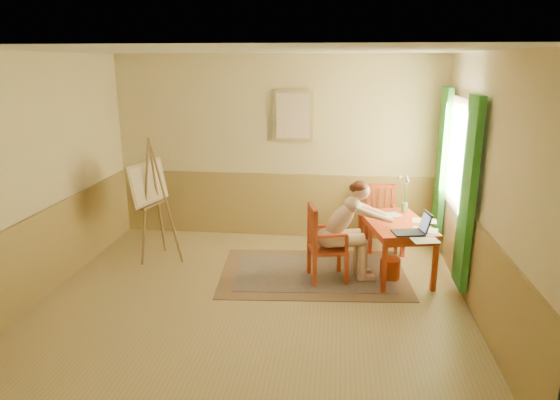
# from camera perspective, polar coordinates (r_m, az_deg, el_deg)

# --- Properties ---
(room) EXTENTS (5.04, 4.54, 2.84)m
(room) POSITION_cam_1_polar(r_m,az_deg,el_deg) (5.57, -3.23, 2.04)
(room) COLOR tan
(room) RESTS_ON ground
(wainscot) EXTENTS (5.00, 4.50, 1.00)m
(wainscot) POSITION_cam_1_polar(r_m,az_deg,el_deg) (6.58, -1.91, -3.97)
(wainscot) COLOR #9B8044
(wainscot) RESTS_ON room
(window) EXTENTS (0.12, 2.01, 2.20)m
(window) POSITION_cam_1_polar(r_m,az_deg,el_deg) (6.74, 19.25, 3.08)
(window) COLOR white
(window) RESTS_ON room
(wall_portrait) EXTENTS (0.60, 0.05, 0.76)m
(wall_portrait) POSITION_cam_1_polar(r_m,az_deg,el_deg) (7.61, 1.49, 9.52)
(wall_portrait) COLOR tan
(wall_portrait) RESTS_ON room
(rug) EXTENTS (2.53, 1.80, 0.02)m
(rug) POSITION_cam_1_polar(r_m,az_deg,el_deg) (6.68, 3.79, -8.25)
(rug) COLOR #8C7251
(rug) RESTS_ON room
(table) EXTENTS (0.97, 1.33, 0.72)m
(table) POSITION_cam_1_polar(r_m,az_deg,el_deg) (6.61, 13.02, -3.10)
(table) COLOR #C24824
(table) RESTS_ON room
(chair_left) EXTENTS (0.54, 0.53, 0.98)m
(chair_left) POSITION_cam_1_polar(r_m,az_deg,el_deg) (6.33, 4.99, -4.96)
(chair_left) COLOR #C24824
(chair_left) RESTS_ON room
(chair_back) EXTENTS (0.46, 0.47, 0.94)m
(chair_back) POSITION_cam_1_polar(r_m,az_deg,el_deg) (7.52, 11.40, -2.00)
(chair_back) COLOR #C24824
(chair_back) RESTS_ON room
(figure) EXTENTS (0.99, 0.54, 1.29)m
(figure) POSITION_cam_1_polar(r_m,az_deg,el_deg) (6.30, 7.56, -2.97)
(figure) COLOR beige
(figure) RESTS_ON room
(laptop) EXTENTS (0.46, 0.33, 0.25)m
(laptop) POSITION_cam_1_polar(r_m,az_deg,el_deg) (6.17, 14.92, -3.22)
(laptop) COLOR #1E2338
(laptop) RESTS_ON table
(papers) EXTENTS (0.76, 1.24, 0.00)m
(papers) POSITION_cam_1_polar(r_m,az_deg,el_deg) (6.45, 15.09, -2.85)
(papers) COLOR white
(papers) RESTS_ON table
(vase) EXTENTS (0.18, 0.27, 0.50)m
(vase) POSITION_cam_1_polar(r_m,az_deg,el_deg) (6.95, 13.96, 0.51)
(vase) COLOR #3F724C
(vase) RESTS_ON table
(wastebasket) EXTENTS (0.29, 0.29, 0.27)m
(wastebasket) POSITION_cam_1_polar(r_m,az_deg,el_deg) (6.61, 12.36, -7.63)
(wastebasket) COLOR #A43610
(wastebasket) RESTS_ON room
(easel) EXTENTS (0.65, 0.77, 1.72)m
(easel) POSITION_cam_1_polar(r_m,az_deg,el_deg) (7.09, -14.52, 1.34)
(easel) COLOR brown
(easel) RESTS_ON room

